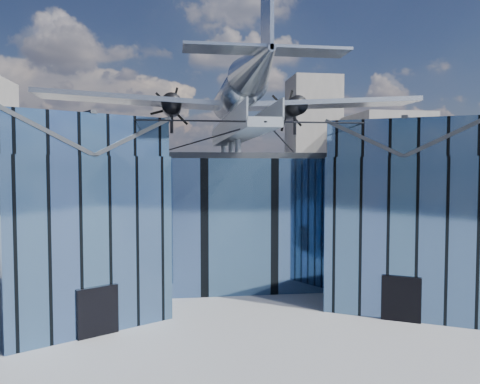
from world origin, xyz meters
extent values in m
plane|color=gray|center=(0.00, 0.00, 0.00)|extent=(120.00, 120.00, 0.00)
cube|color=#496A94|center=(0.00, 9.00, 4.75)|extent=(28.00, 14.00, 9.50)
cube|color=#2A2D32|center=(0.00, 9.00, 9.70)|extent=(28.00, 14.00, 0.40)
cube|color=#496A94|center=(-10.50, -1.00, 4.75)|extent=(11.79, 11.43, 9.50)
cube|color=#496A94|center=(-10.50, -1.00, 10.60)|extent=(11.56, 11.20, 2.20)
cube|color=#2A2D32|center=(-12.45, -2.12, 10.60)|extent=(7.98, 9.23, 2.40)
cube|color=#2A2D32|center=(-8.55, 0.12, 10.60)|extent=(7.98, 9.23, 2.40)
cube|color=#2A2D32|center=(-10.50, -1.00, 11.75)|extent=(4.30, 7.10, 0.18)
cube|color=black|center=(-8.48, -4.51, 1.30)|extent=(2.03, 1.32, 2.60)
cube|color=black|center=(-6.60, 1.25, 4.75)|extent=(0.34, 0.34, 9.50)
cube|color=#496A94|center=(10.50, -1.00, 4.75)|extent=(11.79, 11.43, 9.50)
cube|color=#496A94|center=(10.50, -1.00, 10.60)|extent=(11.56, 11.20, 2.20)
cube|color=#2A2D32|center=(8.55, 0.12, 10.60)|extent=(7.98, 9.23, 2.40)
cube|color=#2A2D32|center=(12.45, -2.12, 10.60)|extent=(7.98, 9.23, 2.40)
cube|color=#2A2D32|center=(10.50, -1.00, 11.75)|extent=(4.30, 7.10, 0.18)
cube|color=black|center=(8.48, -4.51, 1.30)|extent=(2.03, 1.32, 2.60)
cube|color=black|center=(6.60, 1.25, 4.75)|extent=(0.34, 0.34, 9.50)
cube|color=#9EA5AC|center=(0.00, 3.50, 11.10)|extent=(1.80, 21.00, 0.50)
cube|color=#9EA5AC|center=(-0.90, 3.50, 11.75)|extent=(0.08, 21.00, 1.10)
cube|color=#9EA5AC|center=(0.90, 3.50, 11.75)|extent=(0.08, 21.00, 1.10)
cylinder|color=#9EA5AC|center=(0.00, 13.00, 10.43)|extent=(0.44, 0.44, 1.35)
cylinder|color=#9EA5AC|center=(0.00, 7.00, 10.43)|extent=(0.44, 0.44, 1.35)
cylinder|color=#9EA5AC|center=(0.00, 3.00, 10.43)|extent=(0.44, 0.44, 1.35)
cylinder|color=#9EA5AC|center=(0.00, 4.00, 12.05)|extent=(0.70, 0.70, 1.40)
cylinder|color=black|center=(-5.25, -4.00, 11.40)|extent=(10.55, 6.08, 0.69)
cylinder|color=black|center=(5.25, -4.00, 11.40)|extent=(10.55, 6.08, 0.69)
cylinder|color=black|center=(-3.00, 1.50, 10.55)|extent=(6.09, 17.04, 1.19)
cylinder|color=black|center=(3.00, 1.50, 10.55)|extent=(6.09, 17.04, 1.19)
cylinder|color=#A8AEB5|center=(0.00, 4.00, 14.00)|extent=(2.50, 11.00, 2.50)
sphere|color=#A8AEB5|center=(0.00, 9.50, 14.00)|extent=(2.50, 2.50, 2.50)
cube|color=black|center=(0.00, 8.50, 14.69)|extent=(1.60, 1.40, 0.50)
cone|color=#A8AEB5|center=(0.00, -5.00, 14.30)|extent=(2.50, 7.00, 2.50)
cube|color=#A8AEB5|center=(0.00, -7.30, 15.90)|extent=(0.18, 2.40, 3.40)
cube|color=#A8AEB5|center=(0.00, -7.20, 14.50)|extent=(8.00, 1.80, 0.14)
cube|color=#A8AEB5|center=(-7.00, 5.00, 13.70)|extent=(14.00, 3.20, 1.08)
cylinder|color=black|center=(-4.60, 5.60, 13.45)|extent=(1.44, 3.20, 1.44)
cone|color=black|center=(-4.60, 7.40, 13.45)|extent=(0.70, 0.70, 0.70)
cube|color=black|center=(-4.60, 7.55, 13.45)|extent=(1.05, 0.06, 3.33)
cube|color=black|center=(-4.60, 7.55, 13.45)|extent=(2.53, 0.06, 2.53)
cube|color=black|center=(-4.60, 7.55, 13.45)|extent=(3.33, 0.06, 1.05)
cylinder|color=black|center=(-4.60, 5.00, 12.22)|extent=(0.24, 0.24, 1.75)
cube|color=#A8AEB5|center=(7.00, 5.00, 13.70)|extent=(14.00, 3.20, 1.08)
cylinder|color=black|center=(4.60, 5.60, 13.45)|extent=(1.44, 3.20, 1.44)
cone|color=black|center=(4.60, 7.40, 13.45)|extent=(0.70, 0.70, 0.70)
cube|color=black|center=(4.60, 7.55, 13.45)|extent=(1.05, 0.06, 3.33)
cube|color=black|center=(4.60, 7.55, 13.45)|extent=(2.53, 0.06, 2.53)
cube|color=black|center=(4.60, 7.55, 13.45)|extent=(3.33, 0.06, 1.05)
cylinder|color=black|center=(4.60, 5.00, 12.22)|extent=(0.24, 0.24, 1.75)
cube|color=gray|center=(32.00, 48.00, 9.00)|extent=(12.00, 14.00, 18.00)
cube|color=gray|center=(-20.00, 55.00, 7.00)|extent=(14.00, 10.00, 14.00)
cube|color=gray|center=(22.00, 58.00, 13.00)|extent=(9.00, 9.00, 26.00)
camera|label=1|loc=(-4.40, -29.53, 8.87)|focal=35.00mm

